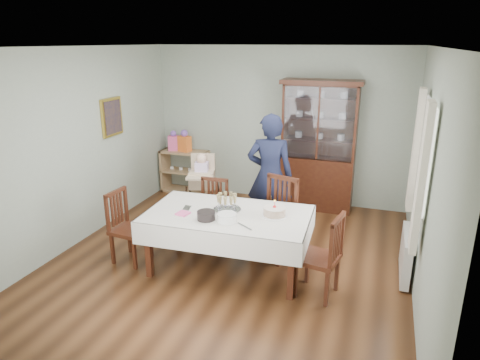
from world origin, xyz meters
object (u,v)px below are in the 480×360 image
at_px(sideboard, 185,171).
at_px(birthday_cake, 274,212).
at_px(dining_table, 228,241).
at_px(chair_end_left, 130,240).
at_px(woman, 270,176).
at_px(gift_bag_pink, 174,142).
at_px(china_cabinet, 319,144).
at_px(chair_end_right, 319,271).
at_px(chair_far_right, 274,234).
at_px(high_chair, 203,196).
at_px(champagne_tray, 227,205).
at_px(chair_far_left, 211,226).
at_px(gift_bag_orange, 185,142).

bearing_deg(sideboard, birthday_cake, -45.49).
height_order(dining_table, chair_end_left, chair_end_left).
relative_size(woman, gift_bag_pink, 4.83).
xyz_separation_m(china_cabinet, woman, (-0.49, -1.28, -0.22)).
xyz_separation_m(dining_table, birthday_cake, (0.56, 0.09, 0.43)).
distance_m(chair_end_right, gift_bag_pink, 4.21).
distance_m(chair_far_right, chair_end_right, 1.03).
bearing_deg(high_chair, champagne_tray, -68.43).
height_order(china_cabinet, birthday_cake, china_cabinet).
xyz_separation_m(chair_far_left, gift_bag_orange, (-1.31, 1.89, 0.70)).
height_order(sideboard, gift_bag_pink, gift_bag_pink).
distance_m(champagne_tray, gift_bag_pink, 3.10).
bearing_deg(woman, china_cabinet, -121.40).
distance_m(sideboard, chair_far_left, 2.33).
xyz_separation_m(champagne_tray, gift_bag_pink, (-1.96, 2.39, 0.14)).
relative_size(high_chair, birthday_cake, 3.71).
xyz_separation_m(sideboard, birthday_cake, (2.37, -2.41, 0.42)).
bearing_deg(china_cabinet, chair_far_right, -97.05).
relative_size(chair_far_right, chair_end_left, 1.13).
bearing_deg(chair_far_left, chair_far_right, -5.88).
bearing_deg(dining_table, chair_far_right, 49.28).
relative_size(china_cabinet, sideboard, 2.42).
xyz_separation_m(high_chair, gift_bag_orange, (-0.89, 1.23, 0.54)).
distance_m(dining_table, chair_end_right, 1.19).
bearing_deg(chair_end_left, gift_bag_orange, 15.47).
distance_m(chair_end_left, chair_end_right, 2.46).
bearing_deg(gift_bag_orange, chair_far_left, -55.35).
height_order(dining_table, chair_far_left, chair_far_left).
relative_size(woman, gift_bag_orange, 4.45).
height_order(chair_far_left, high_chair, high_chair).
height_order(dining_table, woman, woman).
height_order(chair_far_right, chair_end_right, chair_far_right).
bearing_deg(high_chair, chair_far_left, -72.18).
distance_m(china_cabinet, high_chair, 2.12).
distance_m(high_chair, gift_bag_pink, 1.74).
xyz_separation_m(chair_far_left, birthday_cake, (1.04, -0.50, 0.54)).
height_order(birthday_cake, gift_bag_orange, gift_bag_orange).
height_order(chair_end_right, champagne_tray, chair_end_right).
relative_size(chair_far_left, high_chair, 0.82).
relative_size(chair_far_right, woman, 0.59).
bearing_deg(chair_end_right, gift_bag_orange, -121.87).
relative_size(champagne_tray, birthday_cake, 1.14).
bearing_deg(high_chair, gift_bag_pink, 117.65).
xyz_separation_m(chair_far_right, chair_end_right, (0.71, -0.74, -0.03)).
distance_m(chair_far_left, champagne_tray, 0.86).
bearing_deg(chair_end_right, chair_end_left, -79.66).
height_order(chair_end_left, birthday_cake, birthday_cake).
distance_m(dining_table, chair_far_right, 0.70).
height_order(chair_far_right, chair_end_left, chair_far_right).
bearing_deg(gift_bag_pink, champagne_tray, -50.65).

